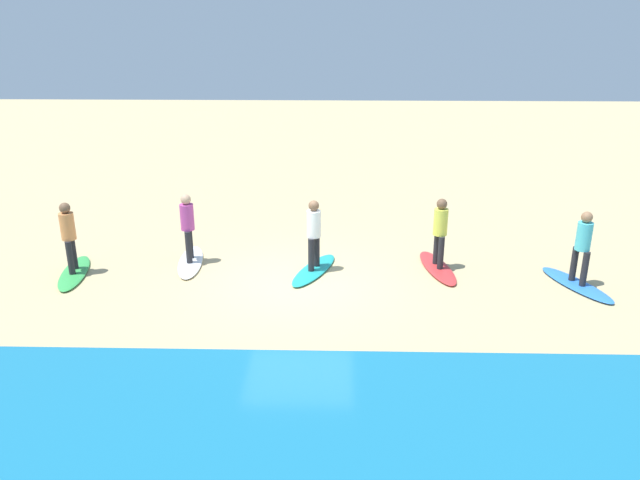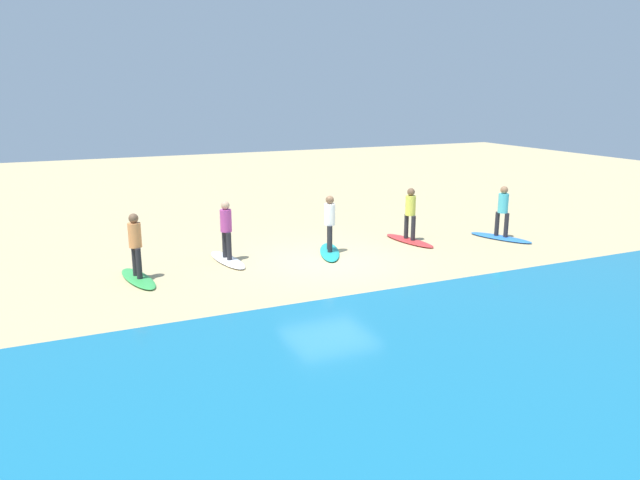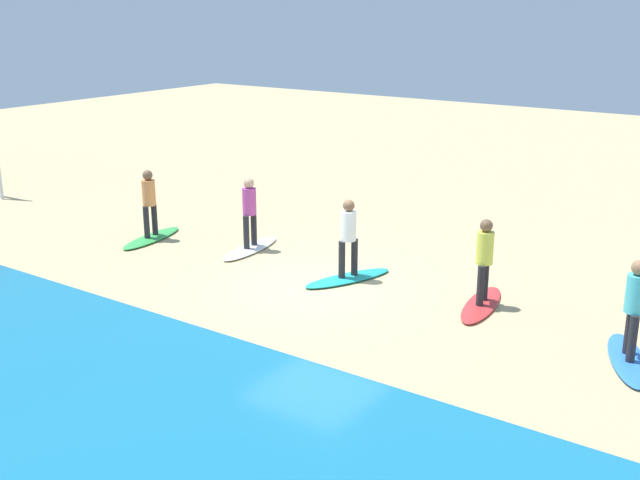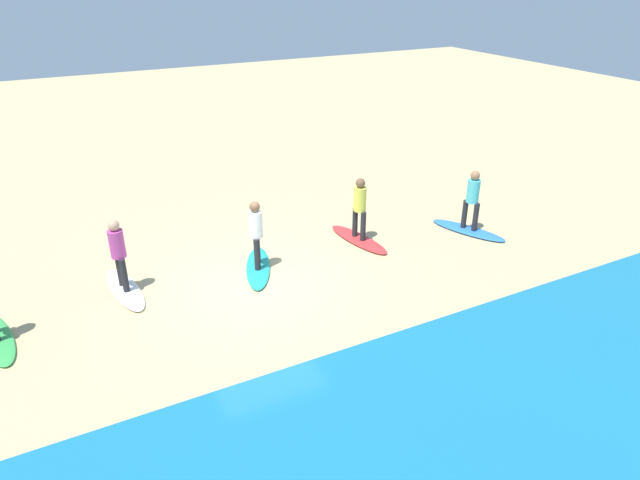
{
  "view_description": "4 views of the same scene",
  "coord_description": "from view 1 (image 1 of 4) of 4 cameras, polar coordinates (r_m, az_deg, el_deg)",
  "views": [
    {
      "loc": [
        -0.81,
        12.65,
        5.73
      ],
      "look_at": [
        -0.49,
        0.21,
        1.12
      ],
      "focal_mm": 34.89,
      "sensor_mm": 36.0,
      "label": 1
    },
    {
      "loc": [
        6.87,
        14.62,
        4.68
      ],
      "look_at": [
        0.6,
        0.68,
        0.82
      ],
      "focal_mm": 33.29,
      "sensor_mm": 36.0,
      "label": 2
    },
    {
      "loc": [
        -8.67,
        12.27,
        5.57
      ],
      "look_at": [
        -0.45,
        0.52,
        1.2
      ],
      "focal_mm": 43.92,
      "sensor_mm": 36.0,
      "label": 3
    },
    {
      "loc": [
        3.66,
        10.29,
        6.52
      ],
      "look_at": [
        -1.45,
        0.35,
        0.97
      ],
      "focal_mm": 31.33,
      "sensor_mm": 36.0,
      "label": 4
    }
  ],
  "objects": [
    {
      "name": "surfboard_green",
      "position": [
        15.42,
        -21.6,
        -2.81
      ],
      "size": [
        0.92,
        2.17,
        0.09
      ],
      "primitive_type": "ellipsoid",
      "rotation": [
        0.0,
        0.0,
        1.75
      ],
      "color": "green",
      "rests_on": "ground"
    },
    {
      "name": "surfer_green",
      "position": [
        15.08,
        -22.09,
        0.66
      ],
      "size": [
        0.32,
        0.46,
        1.64
      ],
      "color": "#232328",
      "rests_on": "surfboard_green"
    },
    {
      "name": "ground_plane",
      "position": [
        13.91,
        -1.99,
        -4.01
      ],
      "size": [
        60.0,
        60.0,
        0.0
      ],
      "primitive_type": "plane",
      "color": "tan"
    },
    {
      "name": "surfer_blue",
      "position": [
        14.51,
        22.98,
        -0.21
      ],
      "size": [
        0.32,
        0.43,
        1.64
      ],
      "color": "#232328",
      "rests_on": "surfboard_blue"
    },
    {
      "name": "surfer_teal",
      "position": [
        14.14,
        -0.57,
        0.95
      ],
      "size": [
        0.32,
        0.44,
        1.64
      ],
      "color": "#232328",
      "rests_on": "surfboard_teal"
    },
    {
      "name": "surfboard_blue",
      "position": [
        14.86,
        22.46,
        -3.79
      ],
      "size": [
        1.33,
        2.15,
        0.09
      ],
      "primitive_type": "ellipsoid",
      "rotation": [
        0.0,
        0.0,
        1.97
      ],
      "color": "blue",
      "rests_on": "ground"
    },
    {
      "name": "surfboard_white",
      "position": [
        15.27,
        -11.79,
        -1.97
      ],
      "size": [
        0.8,
        2.15,
        0.09
      ],
      "primitive_type": "ellipsoid",
      "rotation": [
        0.0,
        0.0,
        1.69
      ],
      "color": "white",
      "rests_on": "ground"
    },
    {
      "name": "surfboard_teal",
      "position": [
        14.5,
        -0.55,
        -2.75
      ],
      "size": [
        1.3,
        2.16,
        0.09
      ],
      "primitive_type": "ellipsoid",
      "rotation": [
        0.0,
        0.0,
        1.19
      ],
      "color": "teal",
      "rests_on": "ground"
    },
    {
      "name": "surfer_white",
      "position": [
        14.93,
        -12.06,
        1.55
      ],
      "size": [
        0.32,
        0.46,
        1.64
      ],
      "color": "#232328",
      "rests_on": "surfboard_white"
    },
    {
      "name": "surfboard_red",
      "position": [
        14.88,
        10.72,
        -2.5
      ],
      "size": [
        0.91,
        2.16,
        0.09
      ],
      "primitive_type": "ellipsoid",
      "rotation": [
        0.0,
        0.0,
        1.74
      ],
      "color": "red",
      "rests_on": "ground"
    },
    {
      "name": "surfer_red",
      "position": [
        14.53,
        10.97,
        1.1
      ],
      "size": [
        0.32,
        0.46,
        1.64
      ],
      "color": "#232328",
      "rests_on": "surfboard_red"
    }
  ]
}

